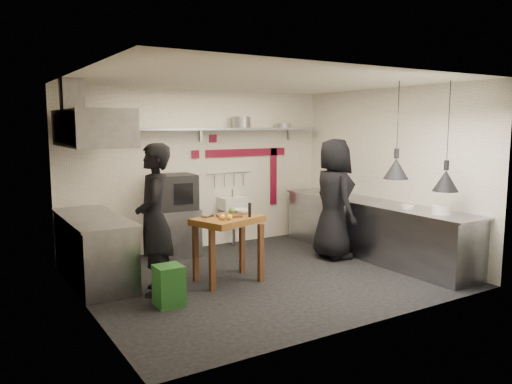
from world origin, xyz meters
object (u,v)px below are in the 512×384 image
combi_oven (174,192)px  chef_left (154,219)px  green_bin (169,285)px  prep_table (228,249)px  chef_right (334,199)px  oven_stand (176,232)px

combi_oven → chef_left: size_ratio=0.33×
green_bin → prep_table: prep_table is taller
prep_table → chef_left: 1.17m
combi_oven → prep_table: bearing=-82.3°
green_bin → chef_right: size_ratio=0.25×
combi_oven → chef_left: chef_left is taller
oven_stand → chef_right: chef_right is taller
combi_oven → chef_left: (-0.94, -1.61, -0.11)m
oven_stand → chef_left: chef_left is taller
green_bin → chef_left: 0.90m
oven_stand → green_bin: size_ratio=1.60×
oven_stand → combi_oven: size_ratio=1.22×
prep_table → chef_right: 2.16m
green_bin → combi_oven: bearing=65.6°
prep_table → chef_right: (2.09, 0.21, 0.53)m
oven_stand → prep_table: (0.07, -1.72, 0.06)m
prep_table → chef_right: bearing=-13.1°
chef_right → chef_left: bearing=103.8°
combi_oven → chef_left: 1.87m
green_bin → prep_table: size_ratio=0.54×
chef_left → chef_right: bearing=114.2°
oven_stand → chef_right: (2.16, -1.52, 0.59)m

